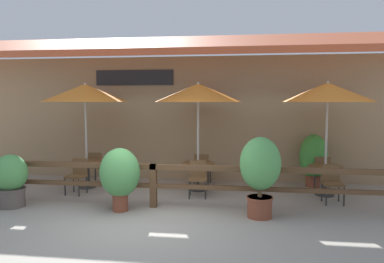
% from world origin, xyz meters
% --- Properties ---
extents(ground_plane, '(60.00, 60.00, 0.00)m').
position_xyz_m(ground_plane, '(0.00, 0.00, 0.00)').
color(ground_plane, gray).
extents(building_facade, '(14.28, 1.49, 4.23)m').
position_xyz_m(building_facade, '(-0.00, 4.10, 2.17)').
color(building_facade, '#997A56').
rests_on(building_facade, ground).
extents(patio_railing, '(10.40, 0.14, 0.95)m').
position_xyz_m(patio_railing, '(0.00, 1.05, 0.70)').
color(patio_railing, brown).
rests_on(patio_railing, ground).
extents(patio_umbrella_near, '(2.22, 2.22, 2.79)m').
position_xyz_m(patio_umbrella_near, '(-2.19, 2.58, 2.52)').
color(patio_umbrella_near, '#B7B2A8').
rests_on(patio_umbrella_near, ground).
extents(dining_table_near, '(0.83, 0.83, 0.74)m').
position_xyz_m(dining_table_near, '(-2.19, 2.58, 0.58)').
color(dining_table_near, brown).
rests_on(dining_table_near, ground).
extents(chair_near_streetside, '(0.47, 0.47, 0.87)m').
position_xyz_m(chair_near_streetside, '(-2.17, 1.94, 0.49)').
color(chair_near_streetside, brown).
rests_on(chair_near_streetside, ground).
extents(chair_near_wallside, '(0.45, 0.45, 0.87)m').
position_xyz_m(chair_near_wallside, '(-2.17, 3.22, 0.49)').
color(chair_near_wallside, brown).
rests_on(chair_near_wallside, ground).
extents(patio_umbrella_middle, '(2.22, 2.22, 2.79)m').
position_xyz_m(patio_umbrella_middle, '(0.78, 2.71, 2.52)').
color(patio_umbrella_middle, '#B7B2A8').
rests_on(patio_umbrella_middle, ground).
extents(dining_table_middle, '(0.83, 0.83, 0.74)m').
position_xyz_m(dining_table_middle, '(0.78, 2.71, 0.58)').
color(dining_table_middle, brown).
rests_on(dining_table_middle, ground).
extents(chair_middle_streetside, '(0.45, 0.45, 0.87)m').
position_xyz_m(chair_middle_streetside, '(0.86, 2.06, 0.49)').
color(chair_middle_streetside, brown).
rests_on(chair_middle_streetside, ground).
extents(chair_middle_wallside, '(0.45, 0.45, 0.87)m').
position_xyz_m(chair_middle_wallside, '(0.82, 3.36, 0.49)').
color(chair_middle_wallside, brown).
rests_on(chair_middle_wallside, ground).
extents(patio_umbrella_far, '(2.22, 2.22, 2.79)m').
position_xyz_m(patio_umbrella_far, '(3.94, 2.60, 2.52)').
color(patio_umbrella_far, '#B7B2A8').
rests_on(patio_umbrella_far, ground).
extents(dining_table_far, '(0.83, 0.83, 0.74)m').
position_xyz_m(dining_table_far, '(3.94, 2.60, 0.58)').
color(dining_table_far, brown).
rests_on(dining_table_far, ground).
extents(chair_far_streetside, '(0.44, 0.44, 0.87)m').
position_xyz_m(chair_far_streetside, '(3.95, 1.92, 0.49)').
color(chair_far_streetside, brown).
rests_on(chair_far_streetside, ground).
extents(chair_far_wallside, '(0.44, 0.44, 0.87)m').
position_xyz_m(chair_far_wallside, '(3.98, 3.28, 0.49)').
color(chair_far_wallside, brown).
rests_on(chair_far_wallside, ground).
extents(potted_plant_broad_leaf, '(0.85, 0.77, 1.34)m').
position_xyz_m(potted_plant_broad_leaf, '(-0.63, 0.67, 0.78)').
color(potted_plant_broad_leaf, brown).
rests_on(potted_plant_broad_leaf, ground).
extents(potted_plant_tall_tropical, '(0.74, 0.67, 1.16)m').
position_xyz_m(potted_plant_tall_tropical, '(-3.10, 0.64, 0.61)').
color(potted_plant_tall_tropical, '#564C47').
rests_on(potted_plant_tall_tropical, ground).
extents(potted_plant_small_flowering, '(0.81, 0.73, 1.62)m').
position_xyz_m(potted_plant_small_flowering, '(2.28, 0.63, 0.96)').
color(potted_plant_small_flowering, brown).
rests_on(potted_plant_small_flowering, ground).
extents(potted_plant_corner_fern, '(0.74, 0.67, 1.43)m').
position_xyz_m(potted_plant_corner_fern, '(3.82, 3.55, 0.77)').
color(potted_plant_corner_fern, brown).
rests_on(potted_plant_corner_fern, ground).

